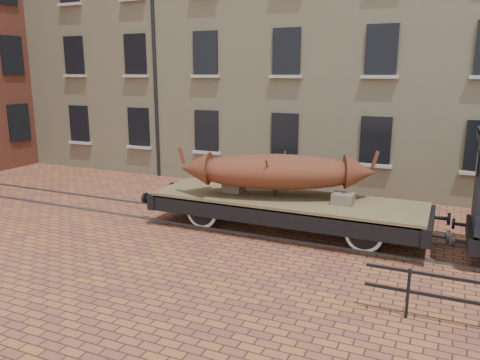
% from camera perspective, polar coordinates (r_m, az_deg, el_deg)
% --- Properties ---
extents(ground, '(90.00, 90.00, 0.00)m').
position_cam_1_polar(ground, '(13.80, 8.46, -6.63)').
color(ground, brown).
extents(warehouse_cream, '(40.00, 10.19, 14.00)m').
position_cam_1_polar(warehouse_cream, '(22.67, 24.23, 17.97)').
color(warehouse_cream, beige).
rests_on(warehouse_cream, ground).
extents(rail_track, '(30.00, 1.52, 0.06)m').
position_cam_1_polar(rail_track, '(13.79, 8.46, -6.51)').
color(rail_track, '#59595E').
rests_on(rail_track, ground).
extents(flatcar_wagon, '(8.86, 2.40, 1.34)m').
position_cam_1_polar(flatcar_wagon, '(13.76, 5.56, -2.97)').
color(flatcar_wagon, brown).
rests_on(flatcar_wagon, ground).
extents(iron_boat, '(5.70, 3.01, 1.42)m').
position_cam_1_polar(iron_boat, '(13.63, 4.38, 1.07)').
color(iron_boat, maroon).
rests_on(iron_boat, flatcar_wagon).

